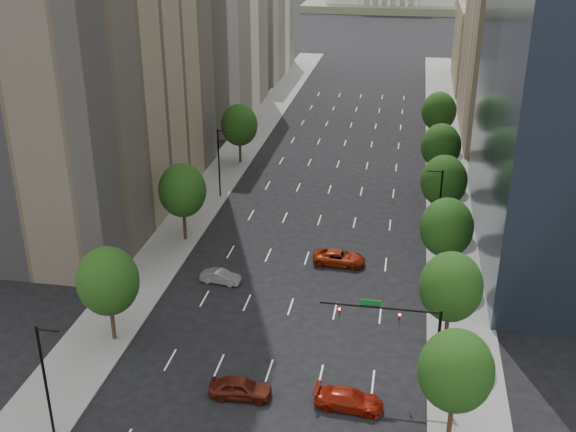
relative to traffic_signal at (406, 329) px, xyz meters
The scene contains 24 objects.
sidewalk_left 40.05m from the traffic_signal, 130.94° to the left, with size 6.00×200.00×0.15m, color slate.
sidewalk_right 30.84m from the traffic_signal, 80.59° to the left, with size 6.00×200.00×0.15m, color slate.
midrise_cream_left 82.12m from the traffic_signal, 115.95° to the left, with size 14.00×30.00×35.00m, color beige.
filler_left 111.86m from the traffic_signal, 108.53° to the left, with size 14.00×26.00×18.00m, color beige.
parking_tan_right 72.16m from the traffic_signal, 78.32° to the left, with size 14.00×30.00×30.00m, color #8C7759.
filler_right 104.05m from the traffic_signal, 82.00° to the left, with size 14.00×26.00×16.00m, color #8C7759.
tree_right_0 6.09m from the traffic_signal, 55.21° to the right, with size 5.20×5.20×8.39m.
tree_right_1 6.96m from the traffic_signal, 59.96° to the left, with size 5.20×5.20×8.75m.
tree_right_2 18.34m from the traffic_signal, 79.09° to the left, with size 5.20×5.20×8.61m.
tree_right_3 30.21m from the traffic_signal, 83.40° to the left, with size 5.20×5.20×8.89m.
tree_right_4 44.14m from the traffic_signal, 85.49° to the left, with size 5.20×5.20×8.46m.
tree_right_5 60.11m from the traffic_signal, 86.69° to the left, with size 5.20×5.20×8.75m.
tree_left_0 24.62m from the traffic_signal, behind, with size 5.20×5.20×8.75m.
tree_left_1 32.96m from the traffic_signal, 138.11° to the left, with size 5.20×5.20×8.97m.
tree_left_2 53.91m from the traffic_signal, 117.07° to the left, with size 5.20×5.20×8.68m.
streetlight_rn 25.17m from the traffic_signal, 83.37° to the left, with size 1.70×0.20×9.00m.
streetlight_ls 25.97m from the traffic_signal, 157.36° to the right, with size 1.70×0.20×9.00m.
streetlight_ln 42.42m from the traffic_signal, 124.40° to the left, with size 1.70×0.20×9.00m.
traffic_signal is the anchor object (origin of this frame).
foothills 571.52m from the traffic_signal, 87.57° to the left, with size 720.00×413.00×263.00m.
car_red_near 6.76m from the traffic_signal, 137.95° to the right, with size 2.10×5.16×1.50m, color maroon.
car_maroon 13.28m from the traffic_signal, 163.33° to the right, with size 1.92×4.78×1.63m, color #4F160D.
car_silver 22.92m from the traffic_signal, 143.70° to the left, with size 1.40×4.01×1.32m, color gray.
car_red_far 20.98m from the traffic_signal, 110.00° to the left, with size 2.50×5.41×1.50m, color maroon.
Camera 1 is at (9.68, -15.82, 34.38)m, focal length 44.00 mm.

